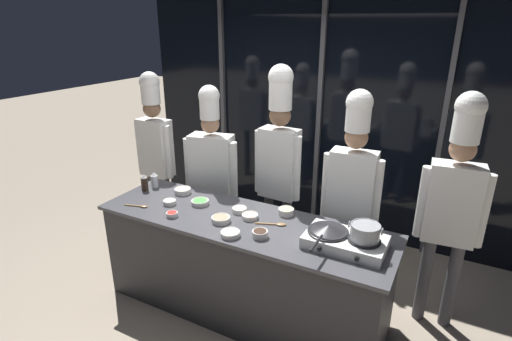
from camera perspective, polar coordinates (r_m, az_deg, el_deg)
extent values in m
plane|color=gray|center=(3.79, -1.88, -19.14)|extent=(24.00, 24.00, 0.00)
cube|color=black|center=(4.71, 9.13, 7.16)|extent=(4.57, 0.04, 2.70)
cube|color=#47474C|center=(5.22, -4.69, 8.68)|extent=(0.05, 0.05, 2.70)
cube|color=#47474C|center=(4.67, 8.95, 7.05)|extent=(0.05, 0.05, 2.70)
cube|color=#47474C|center=(4.43, 24.96, 4.63)|extent=(0.05, 0.05, 2.70)
cube|color=#2D2D30|center=(3.53, -1.97, -13.73)|extent=(2.42, 0.71, 0.87)
cube|color=#47474C|center=(3.30, -2.06, -7.30)|extent=(2.50, 0.75, 0.03)
cube|color=silver|center=(2.98, 12.63, -9.91)|extent=(0.57, 0.34, 0.09)
cylinder|color=black|center=(2.98, 10.25, -8.56)|extent=(0.23, 0.23, 0.01)
cylinder|color=black|center=(2.86, 9.02, -11.03)|extent=(0.03, 0.01, 0.03)
cylinder|color=black|center=(2.93, 15.20, -9.59)|extent=(0.23, 0.23, 0.01)
cylinder|color=black|center=(2.80, 14.20, -12.17)|extent=(0.03, 0.01, 0.03)
cylinder|color=#232326|center=(2.98, 10.27, -8.40)|extent=(0.28, 0.28, 0.01)
cone|color=#232326|center=(2.97, 10.29, -8.08)|extent=(0.30, 0.30, 0.05)
cylinder|color=black|center=(2.75, 8.59, -10.22)|extent=(0.02, 0.23, 0.02)
cylinder|color=#93969B|center=(2.90, 15.32, -8.52)|extent=(0.20, 0.20, 0.11)
torus|color=#93969B|center=(2.87, 15.42, -7.54)|extent=(0.21, 0.21, 0.01)
torus|color=#93969B|center=(2.90, 13.21, -7.46)|extent=(0.01, 0.05, 0.05)
torus|color=#93969B|center=(2.86, 17.59, -8.32)|extent=(0.01, 0.05, 0.05)
cylinder|color=#332319|center=(3.96, -15.63, -1.88)|extent=(0.06, 0.06, 0.13)
cone|color=white|center=(3.93, -15.75, -0.77)|extent=(0.05, 0.05, 0.04)
cylinder|color=white|center=(4.02, -14.29, -1.51)|extent=(0.07, 0.07, 0.12)
cone|color=white|center=(3.99, -14.39, -0.49)|extent=(0.06, 0.06, 0.03)
cylinder|color=silver|center=(3.31, -0.86, -6.58)|extent=(0.13, 0.13, 0.03)
torus|color=silver|center=(3.30, -0.87, -6.31)|extent=(0.14, 0.14, 0.01)
cylinder|color=#EAA893|center=(3.30, -0.86, -6.43)|extent=(0.11, 0.11, 0.02)
cylinder|color=silver|center=(3.04, 0.57, -9.06)|extent=(0.12, 0.12, 0.05)
torus|color=silver|center=(3.03, 0.57, -8.65)|extent=(0.12, 0.12, 0.01)
cylinder|color=#382319|center=(3.03, 0.57, -8.84)|extent=(0.10, 0.10, 0.03)
cylinder|color=silver|center=(3.41, -2.37, -5.67)|extent=(0.12, 0.12, 0.04)
torus|color=silver|center=(3.40, -2.37, -5.38)|extent=(0.13, 0.13, 0.01)
cylinder|color=white|center=(3.41, -2.37, -5.51)|extent=(0.10, 0.10, 0.02)
cylinder|color=silver|center=(3.41, -11.90, -6.17)|extent=(0.10, 0.10, 0.04)
torus|color=silver|center=(3.40, -11.93, -5.89)|extent=(0.10, 0.10, 0.01)
cylinder|color=red|center=(3.41, -11.92, -6.01)|extent=(0.08, 0.08, 0.02)
cylinder|color=silver|center=(3.63, -12.25, -4.47)|extent=(0.11, 0.11, 0.04)
torus|color=silver|center=(3.62, -12.27, -4.20)|extent=(0.11, 0.11, 0.01)
cylinder|color=silver|center=(3.63, -12.26, -4.32)|extent=(0.09, 0.09, 0.02)
cylinder|color=silver|center=(3.27, -5.04, -6.98)|extent=(0.15, 0.15, 0.04)
torus|color=silver|center=(3.26, -5.05, -6.66)|extent=(0.16, 0.16, 0.01)
cylinder|color=#9E896B|center=(3.26, -5.05, -6.80)|extent=(0.13, 0.13, 0.02)
cylinder|color=silver|center=(3.38, 4.32, -5.89)|extent=(0.13, 0.13, 0.05)
torus|color=silver|center=(3.37, 4.33, -5.49)|extent=(0.13, 0.13, 0.01)
cylinder|color=#E0C689|center=(3.37, 4.32, -5.68)|extent=(0.11, 0.11, 0.03)
cylinder|color=silver|center=(3.06, -3.69, -9.03)|extent=(0.15, 0.15, 0.04)
torus|color=silver|center=(3.05, -3.70, -8.73)|extent=(0.15, 0.15, 0.01)
cylinder|color=silver|center=(3.05, -3.70, -8.86)|extent=(0.12, 0.12, 0.02)
cylinder|color=silver|center=(3.59, -8.00, -4.53)|extent=(0.16, 0.16, 0.04)
torus|color=silver|center=(3.58, -8.01, -4.26)|extent=(0.16, 0.16, 0.01)
cylinder|color=#4C9E47|center=(3.58, -8.01, -4.38)|extent=(0.13, 0.13, 0.02)
cylinder|color=silver|center=(3.83, -10.44, -2.90)|extent=(0.15, 0.15, 0.04)
torus|color=silver|center=(3.82, -10.46, -2.60)|extent=(0.16, 0.16, 0.01)
cylinder|color=beige|center=(3.83, -10.45, -2.74)|extent=(0.13, 0.13, 0.02)
cube|color=olive|center=(3.22, 1.38, -7.62)|extent=(0.16, 0.08, 0.01)
ellipsoid|color=olive|center=(3.21, 3.62, -7.68)|extent=(0.09, 0.08, 0.02)
cube|color=olive|center=(3.69, -17.23, -4.80)|extent=(0.15, 0.05, 0.01)
ellipsoid|color=olive|center=(3.64, -15.74, -4.95)|extent=(0.08, 0.06, 0.02)
cylinder|color=#4C4C51|center=(4.75, -12.53, -5.23)|extent=(0.10, 0.10, 0.79)
cylinder|color=#4C4C51|center=(4.88, -14.32, -4.67)|extent=(0.10, 0.10, 0.79)
cube|color=white|center=(4.56, -14.17, 3.18)|extent=(0.38, 0.20, 0.64)
cylinder|color=white|center=(4.40, -12.46, 2.56)|extent=(0.07, 0.07, 0.59)
cylinder|color=white|center=(4.68, -16.25, 3.30)|extent=(0.07, 0.07, 0.59)
sphere|color=brown|center=(4.45, -14.66, 8.55)|extent=(0.19, 0.19, 0.19)
cylinder|color=white|center=(4.42, -14.86, 10.66)|extent=(0.20, 0.20, 0.23)
sphere|color=white|center=(4.40, -15.00, 12.14)|extent=(0.21, 0.21, 0.21)
cylinder|color=#232326|center=(4.29, -4.50, -7.94)|extent=(0.11, 0.11, 0.76)
cylinder|color=#232326|center=(4.37, -7.41, -7.48)|extent=(0.11, 0.11, 0.76)
cube|color=white|center=(4.05, -6.33, 0.86)|extent=(0.46, 0.30, 0.61)
cylinder|color=white|center=(3.94, -3.29, 0.11)|extent=(0.09, 0.09, 0.56)
cylinder|color=white|center=(4.12, -9.57, 0.78)|extent=(0.09, 0.09, 0.56)
sphere|color=#A87A5B|center=(3.93, -6.56, 6.62)|extent=(0.18, 0.18, 0.18)
cylinder|color=white|center=(3.89, -6.66, 8.93)|extent=(0.19, 0.19, 0.22)
sphere|color=white|center=(3.87, -6.73, 10.55)|extent=(0.20, 0.20, 0.20)
cylinder|color=#4C4C51|center=(4.04, 4.30, -9.29)|extent=(0.09, 0.09, 0.83)
cylinder|color=#4C4C51|center=(4.12, 1.80, -8.59)|extent=(0.09, 0.09, 0.83)
cube|color=white|center=(3.77, 3.25, 1.03)|extent=(0.37, 0.21, 0.67)
cylinder|color=white|center=(3.66, 5.84, 0.21)|extent=(0.07, 0.07, 0.62)
cylinder|color=white|center=(3.84, 0.37, 1.30)|extent=(0.07, 0.07, 0.62)
sphere|color=brown|center=(3.64, 3.40, 7.86)|extent=(0.20, 0.20, 0.20)
cylinder|color=white|center=(3.60, 3.47, 10.93)|extent=(0.21, 0.21, 0.29)
sphere|color=white|center=(3.58, 3.52, 13.20)|extent=(0.22, 0.22, 0.22)
cylinder|color=#2D3856|center=(3.78, 14.18, -12.62)|extent=(0.10, 0.10, 0.79)
cylinder|color=#2D3856|center=(3.81, 11.07, -12.03)|extent=(0.10, 0.10, 0.79)
cube|color=white|center=(3.46, 13.53, -2.35)|extent=(0.39, 0.22, 0.64)
cylinder|color=white|center=(3.41, 16.87, -3.28)|extent=(0.08, 0.08, 0.59)
cylinder|color=white|center=(3.48, 10.01, -2.17)|extent=(0.08, 0.08, 0.59)
sphere|color=#A87A5B|center=(3.32, 14.15, 4.60)|extent=(0.19, 0.19, 0.19)
cylinder|color=white|center=(3.28, 14.40, 7.40)|extent=(0.20, 0.20, 0.23)
sphere|color=white|center=(3.26, 14.58, 9.37)|extent=(0.21, 0.21, 0.21)
cylinder|color=#4C4C51|center=(3.77, 26.11, -14.42)|extent=(0.10, 0.10, 0.79)
cylinder|color=#4C4C51|center=(3.75, 22.86, -14.04)|extent=(0.10, 0.10, 0.79)
cube|color=white|center=(3.42, 26.25, -4.26)|extent=(0.40, 0.23, 0.64)
cylinder|color=white|center=(3.43, 29.76, -5.10)|extent=(0.08, 0.08, 0.59)
cylinder|color=white|center=(3.38, 22.67, -4.18)|extent=(0.08, 0.08, 0.59)
sphere|color=#A87A5B|center=(3.28, 27.44, 2.71)|extent=(0.19, 0.19, 0.19)
cylinder|color=white|center=(3.23, 27.97, 5.81)|extent=(0.20, 0.20, 0.26)
sphere|color=white|center=(3.21, 28.37, 8.08)|extent=(0.21, 0.21, 0.21)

